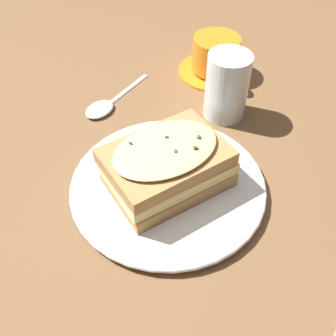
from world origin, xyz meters
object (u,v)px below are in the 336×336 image
Objects in this scene: teacup_with_saucer at (216,58)px; spoon at (103,107)px; water_glass at (227,86)px; sandwich at (167,165)px; dinner_plate at (168,185)px.

teacup_with_saucer is 0.90× the size of spoon.
sandwich is at bearing 68.77° from water_glass.
water_glass reaches higher than spoon.
spoon is (0.20, 0.02, -0.05)m from water_glass.
sandwich reaches higher than teacup_with_saucer.
spoon is at bearing -50.12° from dinner_plate.
water_glass is at bearing -111.23° from sandwich.
spoon is at bearing -50.34° from sandwich.
water_glass is (-0.07, -0.18, 0.05)m from dinner_plate.
sandwich is at bearing -36.99° from teacup_with_saucer.
dinner_plate reaches higher than spoon.
teacup_with_saucer is (-0.05, -0.30, 0.02)m from dinner_plate.
sandwich is 0.19m from water_glass.
sandwich is at bearing -13.06° from dinner_plate.
water_glass is at bearing -148.99° from spoon.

